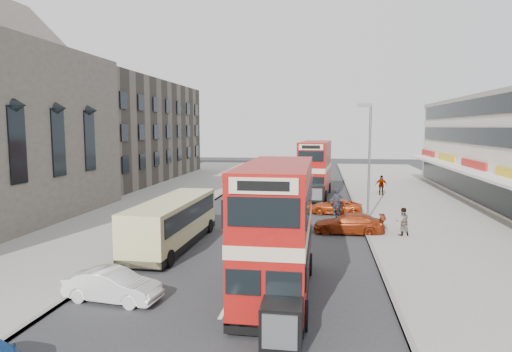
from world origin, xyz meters
The scene contains 17 objects.
ground centered at (0.00, 0.00, 0.00)m, with size 160.00×160.00×0.00m, color #28282B.
road_surface centered at (0.00, 20.00, 0.01)m, with size 12.00×90.00×0.01m, color #28282B.
pavement_right centered at (12.00, 20.00, 0.07)m, with size 12.00×90.00×0.15m, color gray.
pavement_left centered at (-12.00, 20.00, 0.07)m, with size 12.00×90.00×0.15m, color gray.
kerb_left centered at (-6.10, 20.00, 0.07)m, with size 0.20×90.00×0.16m, color gray.
kerb_right centered at (6.10, 20.00, 0.07)m, with size 0.20×90.00×0.16m, color gray.
brick_terrace centered at (-22.00, 38.00, 6.00)m, with size 14.00×28.00×12.00m, color #66594C.
street_lamp centered at (6.52, 18.00, 4.78)m, with size 1.00×0.20×8.12m.
bus_main centered at (1.70, 3.52, 2.63)m, with size 2.50×9.06×4.99m.
bus_second centered at (2.76, 28.78, 2.63)m, with size 3.14×9.25×5.00m.
coach centered at (-4.65, 9.71, 1.42)m, with size 2.54×9.16×2.41m.
car_left_front centered at (-4.33, 2.00, 0.60)m, with size 1.28×3.67×1.21m, color silver.
car_right_a centered at (5.05, 14.09, 0.63)m, with size 1.75×4.31×1.25m, color maroon.
car_right_b centered at (4.44, 20.25, 0.55)m, with size 1.81×3.93×1.09m, color #C14013.
pedestrian_near centered at (8.14, 13.51, 0.99)m, with size 0.62×0.42×1.68m, color gray.
pedestrian_far centered at (8.94, 29.44, 1.08)m, with size 1.09×0.45×1.86m, color gray.
cyclist centered at (4.47, 17.77, 0.81)m, with size 0.77×1.75×2.28m.
Camera 1 is at (3.36, -13.02, 6.52)m, focal length 30.93 mm.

